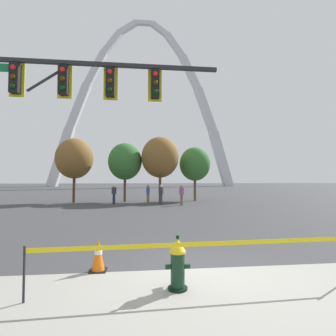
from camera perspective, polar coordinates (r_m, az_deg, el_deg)
ground_plane at (r=6.36m, az=7.54°, el=-21.09°), size 240.00×240.00×0.00m
fire_hydrant at (r=5.15m, az=2.10°, el=-20.17°), size 0.46×0.48×0.99m
caution_tape_barrier at (r=5.04m, az=6.83°, el=-18.34°), size 5.99×0.26×0.93m
traffic_cone_by_hydrant at (r=6.29m, az=-14.96°, el=-17.84°), size 0.36×0.36×0.73m
traffic_signal_gantry at (r=8.91m, az=-24.57°, el=13.19°), size 7.82×0.44×6.00m
monument_arch at (r=76.58m, az=-5.31°, el=12.07°), size 52.09×2.47×48.24m
tree_far_left at (r=24.16m, az=-19.73°, el=1.96°), size 3.20×3.20×5.60m
tree_left_mid at (r=23.99m, az=-9.35°, el=1.39°), size 3.03×3.03×5.30m
tree_center_left at (r=23.38m, az=-1.74°, el=2.34°), size 3.32×3.32×5.82m
tree_center_right at (r=24.84m, az=5.88°, el=0.85°), size 2.89×2.89×5.05m
pedestrian_walking_left at (r=20.77m, az=-1.53°, el=-5.79°), size 0.39×0.36×1.59m
pedestrian_standing_center at (r=21.37m, az=-4.38°, el=-5.69°), size 0.29×0.38×1.59m
pedestrian_walking_right at (r=20.43m, az=2.99°, el=-5.85°), size 0.34×0.39×1.59m
pedestrian_near_trees at (r=21.72m, az=-11.71°, el=-5.60°), size 0.39×0.37×1.59m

